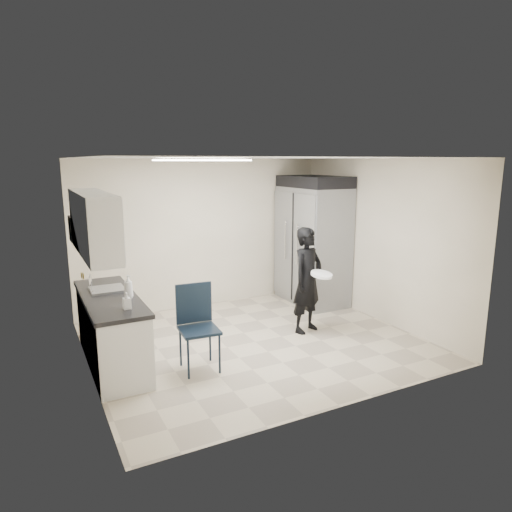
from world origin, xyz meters
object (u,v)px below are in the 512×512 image
commercial_fridge (313,246)px  lower_counter (112,332)px  folding_chair (199,330)px  man_tuxedo (308,280)px

commercial_fridge → lower_counter: bearing=-164.1°
commercial_fridge → folding_chair: bearing=-148.5°
lower_counter → folding_chair: bearing=-35.6°
lower_counter → commercial_fridge: commercial_fridge is taller
lower_counter → man_tuxedo: bearing=-3.2°
commercial_fridge → folding_chair: size_ratio=2.03×
commercial_fridge → folding_chair: 3.38m
lower_counter → man_tuxedo: (2.86, -0.16, 0.37)m
lower_counter → man_tuxedo: size_ratio=1.19×
man_tuxedo → folding_chair: bearing=175.2°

